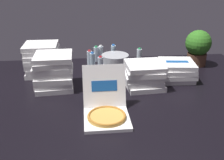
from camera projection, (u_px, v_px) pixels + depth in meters
ground_plane at (117, 99)px, 2.50m from camera, size 3.20×2.40×0.02m
open_pizza_box at (106, 108)px, 2.16m from camera, size 0.36×0.48×0.37m
pizza_stack_left_far at (144, 75)px, 2.69m from camera, size 0.39×0.39×0.24m
pizza_stack_right_near at (54, 71)px, 2.65m from camera, size 0.39×0.40×0.34m
pizza_stack_left_mid at (176, 71)px, 2.87m from camera, size 0.40×0.40×0.20m
pizza_stack_left_near at (43, 59)px, 3.00m from camera, size 0.38×0.38×0.34m
ice_bucket at (115, 60)px, 3.28m from camera, size 0.33×0.33×0.14m
water_bottle_0 at (100, 65)px, 3.05m from camera, size 0.06×0.06×0.20m
water_bottle_1 at (93, 61)px, 3.19m from camera, size 0.06×0.06×0.20m
water_bottle_2 at (101, 53)px, 3.46m from camera, size 0.06×0.06×0.20m
water_bottle_3 at (90, 58)px, 3.26m from camera, size 0.06×0.06×0.20m
water_bottle_4 at (113, 52)px, 3.50m from camera, size 0.06×0.06×0.20m
water_bottle_5 at (96, 54)px, 3.42m from camera, size 0.06×0.06×0.20m
water_bottle_6 at (139, 56)px, 3.34m from camera, size 0.06×0.06×0.20m
potted_plant at (198, 46)px, 3.25m from camera, size 0.31×0.31×0.43m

